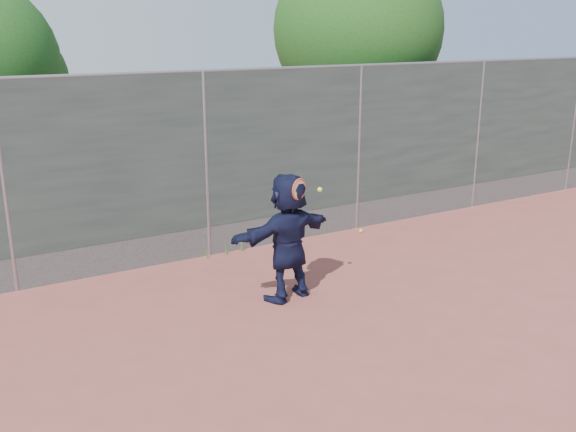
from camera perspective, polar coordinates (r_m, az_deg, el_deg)
ground at (r=7.93m, az=3.23°, el=-10.99°), size 80.00×80.00×0.00m
player at (r=8.76m, az=0.00°, el=-1.87°), size 1.73×0.83×1.79m
ball_ground at (r=11.91m, az=6.49°, el=-1.31°), size 0.07×0.07×0.07m
fence at (r=10.35m, az=-7.31°, el=4.81°), size 20.00×0.06×3.03m
swing_action at (r=8.45m, az=1.14°, el=2.28°), size 0.54×0.16×0.51m
tree_right at (r=14.43m, az=6.70°, el=15.75°), size 3.78×3.60×5.39m
weed_clump at (r=10.74m, az=-5.34°, el=-2.71°), size 0.68×0.07×0.30m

